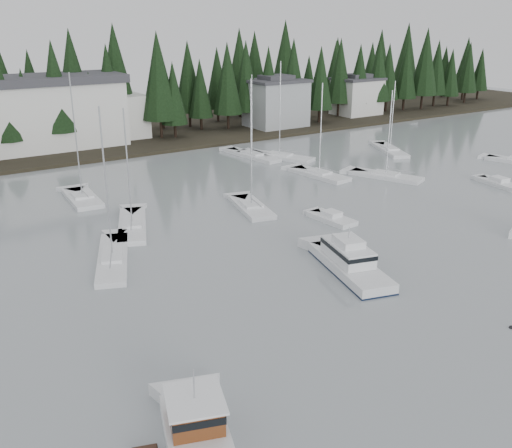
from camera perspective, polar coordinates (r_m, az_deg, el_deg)
The scene contains 19 objects.
far_shore_land at distance 110.62m, azimuth -19.68°, elevation 8.61°, with size 240.00×54.00×1.00m, color black.
conifer_treeline at distance 100.15m, azimuth -18.06°, elevation 7.71°, with size 200.00×22.00×20.00m, color black, non-canonical shape.
house_east_a at distance 107.49m, azimuth 2.01°, elevation 12.09°, with size 10.60×8.48×9.25m.
house_east_b at distance 122.96m, azimuth 10.05°, elevation 12.55°, with size 9.54×7.42×8.25m.
harbor_inn at distance 94.95m, azimuth -19.54°, elevation 10.49°, with size 29.50×11.50×10.90m.
lobster_boat_brown at distance 28.69m, azimuth -5.78°, elevation -21.42°, with size 6.36×9.56×4.48m.
cabin_cruiser_center at distance 47.05m, azimuth 9.30°, elevation -3.92°, with size 5.57×10.38×4.26m.
sailboat_0 at distance 84.71m, azimuth 2.35°, elevation 6.65°, with size 6.95×10.73×14.39m.
sailboat_1 at distance 57.40m, azimuth -12.25°, elevation -0.30°, with size 6.28×10.34×12.25m.
sailboat_4 at distance 75.82m, azimuth 12.83°, elevation 4.57°, with size 6.02×9.70×11.65m.
sailboat_5 at distance 91.32m, azimuth 13.23°, elevation 7.10°, with size 6.54×10.08×11.25m.
sailboat_6 at distance 75.12m, azimuth 6.32°, elevation 4.82°, with size 3.74×9.18×12.48m.
sailboat_7 at distance 61.49m, azimuth -0.47°, elevation 1.55°, with size 4.61×8.65×14.32m.
sailboat_8 at distance 49.99m, azimuth -14.11°, elevation -3.52°, with size 6.26×10.93×13.59m.
sailboat_11 at distance 67.51m, azimuth -16.95°, elevation 2.35°, with size 3.59×8.46×14.66m.
sailboat_13 at distance 85.32m, azimuth -0.41°, elevation 6.75°, with size 3.56×10.96×12.48m.
runabout_1 at distance 58.48m, azimuth 7.57°, elevation 0.44°, with size 2.53×5.46×1.42m.
runabout_2 at distance 76.71m, azimuth 23.11°, elevation 3.69°, with size 3.09×6.34×1.42m.
mooring_buoy_dark at distance 42.13m, azimuth 24.17°, elevation -9.47°, with size 0.35×0.35×0.35m, color black.
Camera 1 is at (-25.67, -8.84, 19.39)m, focal length 40.00 mm.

